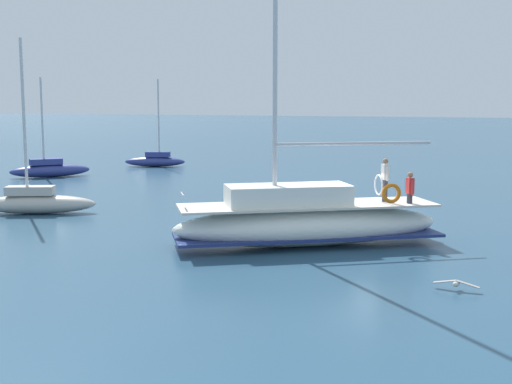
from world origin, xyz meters
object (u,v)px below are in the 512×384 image
main_sailboat (306,220)px  mooring_buoy (252,211)px  moored_sloop_far (50,169)px  moored_sloop_near (36,201)px  seagull (456,283)px  moored_catamaran (155,160)px

main_sailboat → mooring_buoy: (5.14, 4.39, -0.72)m
moored_sloop_far → mooring_buoy: bearing=-114.0°
moored_sloop_far → mooring_buoy: moored_sloop_far is taller
moored_sloop_near → seagull: bearing=-105.3°
moored_catamaran → mooring_buoy: 23.88m
seagull → mooring_buoy: (8.96, 10.08, -0.01)m
moored_sloop_far → seagull: moored_sloop_far is taller
seagull → moored_sloop_near: bearing=74.7°
moored_sloop_near → mooring_buoy: moored_sloop_near is taller
seagull → mooring_buoy: size_ratio=1.34×
main_sailboat → moored_catamaran: 30.64m
main_sailboat → moored_sloop_far: main_sailboat is taller
moored_sloop_far → mooring_buoy: 20.52m
moored_sloop_near → moored_sloop_far: size_ratio=1.18×
moored_sloop_far → moored_catamaran: bearing=-15.4°
moored_sloop_near → seagull: 19.94m
main_sailboat → moored_sloop_far: bearing=59.8°
moored_sloop_far → main_sailboat: bearing=-120.2°
moored_catamaran → mooring_buoy: size_ratio=7.41×
moored_sloop_near → moored_sloop_far: (12.03, 9.60, -0.03)m
main_sailboat → moored_sloop_near: main_sailboat is taller
mooring_buoy → seagull: bearing=-131.6°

